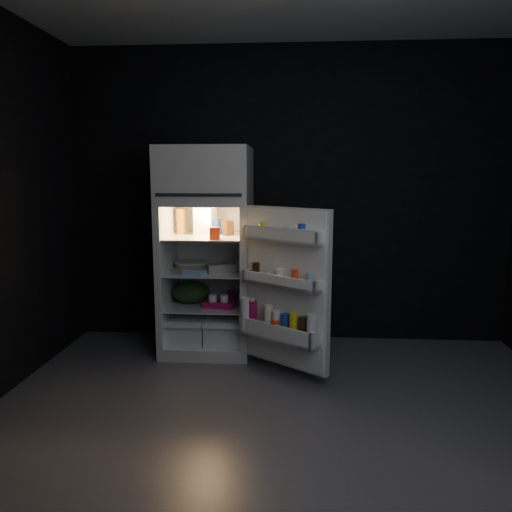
# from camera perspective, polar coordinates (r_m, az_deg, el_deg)

# --- Properties ---
(floor) EXTENTS (4.00, 3.40, 0.00)m
(floor) POSITION_cam_1_polar(r_m,az_deg,el_deg) (3.33, 3.38, -18.44)
(floor) COLOR #57575C
(floor) RESTS_ON ground
(wall_back) EXTENTS (4.00, 0.00, 2.70)m
(wall_back) POSITION_cam_1_polar(r_m,az_deg,el_deg) (4.65, 3.84, 6.85)
(wall_back) COLOR black
(wall_back) RESTS_ON ground
(wall_front) EXTENTS (4.00, 0.00, 2.70)m
(wall_front) POSITION_cam_1_polar(r_m,az_deg,el_deg) (1.26, 2.88, 0.12)
(wall_front) COLOR black
(wall_front) RESTS_ON ground
(refrigerator) EXTENTS (0.76, 0.71, 1.78)m
(refrigerator) POSITION_cam_1_polar(r_m,az_deg,el_deg) (4.37, -5.59, 1.47)
(refrigerator) COLOR silver
(refrigerator) RESTS_ON ground
(fridge_door) EXTENTS (0.69, 0.58, 1.22)m
(fridge_door) POSITION_cam_1_polar(r_m,az_deg,el_deg) (3.77, 3.19, -4.03)
(fridge_door) COLOR silver
(fridge_door) RESTS_ON ground
(milk_jug) EXTENTS (0.19, 0.19, 0.24)m
(milk_jug) POSITION_cam_1_polar(r_m,az_deg,el_deg) (4.40, -5.83, 4.02)
(milk_jug) COLOR white
(milk_jug) RESTS_ON refrigerator
(mayo_jar) EXTENTS (0.13, 0.13, 0.14)m
(mayo_jar) POSITION_cam_1_polar(r_m,az_deg,el_deg) (4.39, -4.84, 3.37)
(mayo_jar) COLOR #1B3697
(mayo_jar) RESTS_ON refrigerator
(jam_jar) EXTENTS (0.10, 0.10, 0.13)m
(jam_jar) POSITION_cam_1_polar(r_m,az_deg,el_deg) (4.33, -3.17, 3.23)
(jam_jar) COLOR black
(jam_jar) RESTS_ON refrigerator
(amber_bottle) EXTENTS (0.09, 0.09, 0.22)m
(amber_bottle) POSITION_cam_1_polar(r_m,az_deg,el_deg) (4.50, -8.52, 3.95)
(amber_bottle) COLOR #B0791C
(amber_bottle) RESTS_ON refrigerator
(small_carton) EXTENTS (0.09, 0.08, 0.10)m
(small_carton) POSITION_cam_1_polar(r_m,az_deg,el_deg) (4.07, -4.75, 2.61)
(small_carton) COLOR red
(small_carton) RESTS_ON refrigerator
(egg_carton) EXTENTS (0.28, 0.20, 0.07)m
(egg_carton) POSITION_cam_1_polar(r_m,az_deg,el_deg) (4.25, -3.81, -1.40)
(egg_carton) COLOR gray
(egg_carton) RESTS_ON refrigerator
(pie) EXTENTS (0.39, 0.39, 0.04)m
(pie) POSITION_cam_1_polar(r_m,az_deg,el_deg) (4.51, -7.36, -1.01)
(pie) COLOR tan
(pie) RESTS_ON refrigerator
(flat_package) EXTENTS (0.20, 0.14, 0.04)m
(flat_package) POSITION_cam_1_polar(r_m,az_deg,el_deg) (4.19, -7.03, -1.80)
(flat_package) COLOR #81A5C8
(flat_package) RESTS_ON refrigerator
(wrapped_pkg) EXTENTS (0.15, 0.14, 0.05)m
(wrapped_pkg) POSITION_cam_1_polar(r_m,az_deg,el_deg) (4.51, -2.74, -0.88)
(wrapped_pkg) COLOR beige
(wrapped_pkg) RESTS_ON refrigerator
(produce_bag) EXTENTS (0.41, 0.38, 0.20)m
(produce_bag) POSITION_cam_1_polar(r_m,az_deg,el_deg) (4.45, -7.42, -4.08)
(produce_bag) COLOR #193815
(produce_bag) RESTS_ON refrigerator
(yogurt_tray) EXTENTS (0.28, 0.19, 0.05)m
(yogurt_tray) POSITION_cam_1_polar(r_m,az_deg,el_deg) (4.29, -4.17, -5.54)
(yogurt_tray) COLOR #A90E4D
(yogurt_tray) RESTS_ON refrigerator
(small_can_red) EXTENTS (0.08, 0.08, 0.09)m
(small_can_red) POSITION_cam_1_polar(r_m,az_deg,el_deg) (4.50, -2.83, -4.55)
(small_can_red) COLOR #A90E4D
(small_can_red) RESTS_ON refrigerator
(small_can_silver) EXTENTS (0.08, 0.08, 0.09)m
(small_can_silver) POSITION_cam_1_polar(r_m,az_deg,el_deg) (4.52, -1.76, -4.48)
(small_can_silver) COLOR #B9B8BD
(small_can_silver) RESTS_ON refrigerator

